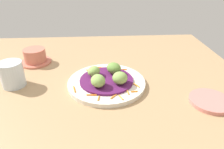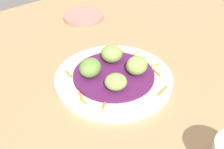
{
  "view_description": "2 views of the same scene",
  "coord_description": "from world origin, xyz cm",
  "px_view_note": "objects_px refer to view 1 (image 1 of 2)",
  "views": [
    {
      "loc": [
        2.78,
        -54.28,
        38.22
      ],
      "look_at": [
        6.55,
        3.64,
        6.11
      ],
      "focal_mm": 32.84,
      "sensor_mm": 36.0,
      "label": 1
    },
    {
      "loc": [
        -35.73,
        36.19,
        42.79
      ],
      "look_at": [
        4.23,
        4.99,
        4.61
      ],
      "focal_mm": 47.9,
      "sensor_mm": 36.0,
      "label": 2
    }
  ],
  "objects_px": {
    "guac_scoop_right": "(114,68)",
    "terracotta_bowl": "(35,57)",
    "guac_scoop_center": "(120,78)",
    "water_glass": "(12,74)",
    "side_plate_small": "(210,101)",
    "main_plate": "(107,83)",
    "guac_scoop_back": "(94,71)",
    "guac_scoop_left": "(98,81)"
  },
  "relations": [
    {
      "from": "main_plate",
      "to": "guac_scoop_left",
      "type": "distance_m",
      "value": 0.06
    },
    {
      "from": "main_plate",
      "to": "water_glass",
      "type": "distance_m",
      "value": 0.31
    },
    {
      "from": "guac_scoop_center",
      "to": "water_glass",
      "type": "xyz_separation_m",
      "value": [
        -0.35,
        0.04,
        0.0
      ]
    },
    {
      "from": "main_plate",
      "to": "terracotta_bowl",
      "type": "xyz_separation_m",
      "value": [
        -0.28,
        0.19,
        0.02
      ]
    },
    {
      "from": "guac_scoop_back",
      "to": "water_glass",
      "type": "relative_size",
      "value": 0.54
    },
    {
      "from": "terracotta_bowl",
      "to": "side_plate_small",
      "type": "bearing_deg",
      "value": -28.02
    },
    {
      "from": "guac_scoop_back",
      "to": "water_glass",
      "type": "xyz_separation_m",
      "value": [
        -0.26,
        -0.01,
        0.0
      ]
    },
    {
      "from": "side_plate_small",
      "to": "main_plate",
      "type": "bearing_deg",
      "value": 158.22
    },
    {
      "from": "guac_scoop_right",
      "to": "side_plate_small",
      "type": "height_order",
      "value": "guac_scoop_right"
    },
    {
      "from": "side_plate_small",
      "to": "water_glass",
      "type": "relative_size",
      "value": 1.45
    },
    {
      "from": "guac_scoop_center",
      "to": "guac_scoop_back",
      "type": "bearing_deg",
      "value": 146.51
    },
    {
      "from": "guac_scoop_back",
      "to": "guac_scoop_right",
      "type": "bearing_deg",
      "value": 11.51
    },
    {
      "from": "guac_scoop_back",
      "to": "terracotta_bowl",
      "type": "relative_size",
      "value": 0.38
    },
    {
      "from": "main_plate",
      "to": "terracotta_bowl",
      "type": "height_order",
      "value": "terracotta_bowl"
    },
    {
      "from": "guac_scoop_left",
      "to": "guac_scoop_center",
      "type": "height_order",
      "value": "same"
    },
    {
      "from": "guac_scoop_right",
      "to": "side_plate_small",
      "type": "distance_m",
      "value": 0.32
    },
    {
      "from": "guac_scoop_center",
      "to": "guac_scoop_back",
      "type": "relative_size",
      "value": 1.07
    },
    {
      "from": "main_plate",
      "to": "side_plate_small",
      "type": "bearing_deg",
      "value": -21.78
    },
    {
      "from": "main_plate",
      "to": "guac_scoop_right",
      "type": "relative_size",
      "value": 4.84
    },
    {
      "from": "main_plate",
      "to": "guac_scoop_back",
      "type": "distance_m",
      "value": 0.06
    },
    {
      "from": "guac_scoop_right",
      "to": "guac_scoop_back",
      "type": "bearing_deg",
      "value": -168.49
    },
    {
      "from": "guac_scoop_back",
      "to": "side_plate_small",
      "type": "relative_size",
      "value": 0.37
    },
    {
      "from": "guac_scoop_left",
      "to": "water_glass",
      "type": "height_order",
      "value": "water_glass"
    },
    {
      "from": "guac_scoop_right",
      "to": "terracotta_bowl",
      "type": "xyz_separation_m",
      "value": [
        -0.31,
        0.15,
        -0.01
      ]
    },
    {
      "from": "side_plate_small",
      "to": "water_glass",
      "type": "bearing_deg",
      "value": 167.32
    },
    {
      "from": "side_plate_small",
      "to": "terracotta_bowl",
      "type": "xyz_separation_m",
      "value": [
        -0.58,
        0.31,
        0.02
      ]
    },
    {
      "from": "main_plate",
      "to": "guac_scoop_center",
      "type": "bearing_deg",
      "value": -33.49
    },
    {
      "from": "guac_scoop_left",
      "to": "guac_scoop_back",
      "type": "relative_size",
      "value": 1.11
    },
    {
      "from": "terracotta_bowl",
      "to": "water_glass",
      "type": "height_order",
      "value": "water_glass"
    },
    {
      "from": "guac_scoop_left",
      "to": "guac_scoop_right",
      "type": "relative_size",
      "value": 0.95
    },
    {
      "from": "guac_scoop_right",
      "to": "water_glass",
      "type": "distance_m",
      "value": 0.33
    },
    {
      "from": "guac_scoop_left",
      "to": "water_glass",
      "type": "xyz_separation_m",
      "value": [
        -0.28,
        0.06,
        0.0
      ]
    },
    {
      "from": "terracotta_bowl",
      "to": "water_glass",
      "type": "distance_m",
      "value": 0.17
    },
    {
      "from": "side_plate_small",
      "to": "water_glass",
      "type": "distance_m",
      "value": 0.62
    },
    {
      "from": "guac_scoop_center",
      "to": "side_plate_small",
      "type": "height_order",
      "value": "guac_scoop_center"
    },
    {
      "from": "main_plate",
      "to": "guac_scoop_left",
      "type": "relative_size",
      "value": 5.11
    },
    {
      "from": "guac_scoop_left",
      "to": "guac_scoop_center",
      "type": "xyz_separation_m",
      "value": [
        0.07,
        0.01,
        -0.0
      ]
    },
    {
      "from": "guac_scoop_back",
      "to": "terracotta_bowl",
      "type": "bearing_deg",
      "value": 145.95
    },
    {
      "from": "guac_scoop_right",
      "to": "water_glass",
      "type": "xyz_separation_m",
      "value": [
        -0.33,
        -0.02,
        0.0
      ]
    },
    {
      "from": "main_plate",
      "to": "guac_scoop_right",
      "type": "height_order",
      "value": "guac_scoop_right"
    },
    {
      "from": "guac_scoop_right",
      "to": "terracotta_bowl",
      "type": "bearing_deg",
      "value": 154.46
    },
    {
      "from": "guac_scoop_back",
      "to": "guac_scoop_center",
      "type": "bearing_deg",
      "value": -33.49
    }
  ]
}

